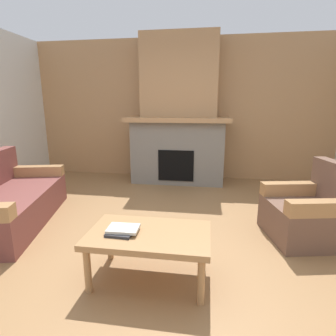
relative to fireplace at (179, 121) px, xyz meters
name	(u,v)px	position (x,y,z in m)	size (l,w,h in m)	color
ground	(149,249)	(0.00, -2.62, -1.16)	(9.00, 9.00, 0.00)	olive
wall_back_wood_panel	(181,110)	(0.00, 0.38, 0.19)	(6.00, 0.12, 2.70)	tan
fireplace	(179,121)	(0.00, 0.00, 0.00)	(1.90, 0.82, 2.70)	gray
couch	(5,202)	(-1.88, -2.30, -0.88)	(1.26, 1.95, 0.85)	brown
armchair	(310,213)	(1.70, -2.12, -0.87)	(0.89, 0.89, 0.85)	brown
coffee_table	(149,238)	(0.11, -3.09, -0.79)	(1.00, 0.60, 0.43)	#A87A4C
book_stack_near_edge	(122,230)	(-0.10, -3.14, -0.71)	(0.26, 0.21, 0.05)	#2D2D33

